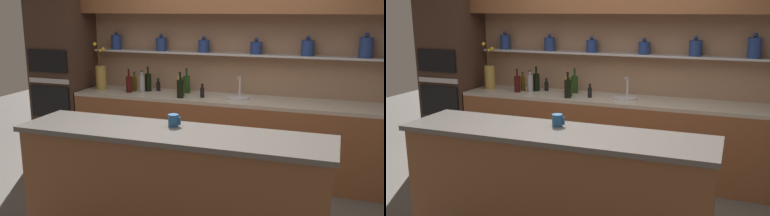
{
  "view_description": "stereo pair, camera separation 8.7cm",
  "coord_description": "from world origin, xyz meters",
  "views": [
    {
      "loc": [
        1.19,
        -3.51,
        1.94
      ],
      "look_at": [
        -0.15,
        0.33,
        0.99
      ],
      "focal_mm": 40.0,
      "sensor_mm": 36.0,
      "label": 1
    },
    {
      "loc": [
        1.28,
        -3.48,
        1.94
      ],
      "look_at": [
        -0.15,
        0.33,
        0.99
      ],
      "focal_mm": 40.0,
      "sensor_mm": 36.0,
      "label": 2
    }
  ],
  "objects": [
    {
      "name": "bottle_wine_3",
      "position": [
        -1.27,
        1.17,
        1.03
      ],
      "size": [
        0.08,
        0.08,
        0.29
      ],
      "color": "#380C0C",
      "rests_on": "back_counter_unit"
    },
    {
      "name": "back_counter_unit",
      "position": [
        -0.08,
        1.24,
        0.46
      ],
      "size": [
        3.67,
        0.62,
        0.92
      ],
      "color": "brown",
      "rests_on": "ground_plane"
    },
    {
      "name": "bottle_spirit_1",
      "position": [
        -1.12,
        1.23,
        1.03
      ],
      "size": [
        0.07,
        0.07,
        0.27
      ],
      "color": "gray",
      "rests_on": "back_counter_unit"
    },
    {
      "name": "back_wall_unit",
      "position": [
        0.0,
        1.53,
        1.55
      ],
      "size": [
        5.2,
        0.44,
        2.6
      ],
      "color": "#937056",
      "rests_on": "ground_plane"
    },
    {
      "name": "island_counter",
      "position": [
        0.0,
        -0.58,
        0.51
      ],
      "size": [
        2.47,
        0.61,
        1.02
      ],
      "color": "brown",
      "rests_on": "ground_plane"
    },
    {
      "name": "bottle_oil_9",
      "position": [
        -0.58,
        1.19,
        1.0
      ],
      "size": [
        0.07,
        0.07,
        0.22
      ],
      "color": "#47380A",
      "rests_on": "back_counter_unit"
    },
    {
      "name": "bottle_wine_6",
      "position": [
        -0.58,
        1.37,
        1.03
      ],
      "size": [
        0.08,
        0.08,
        0.3
      ],
      "color": "#193814",
      "rests_on": "back_counter_unit"
    },
    {
      "name": "flower_vase",
      "position": [
        -1.71,
        1.25,
        1.09
      ],
      "size": [
        0.14,
        0.14,
        0.6
      ],
      "color": "olive",
      "rests_on": "back_counter_unit"
    },
    {
      "name": "coffee_mug",
      "position": [
        -0.03,
        -0.45,
        1.07
      ],
      "size": [
        0.1,
        0.08,
        0.1
      ],
      "color": "#235184",
      "rests_on": "island_counter"
    },
    {
      "name": "bottle_sauce_7",
      "position": [
        -0.97,
        1.38,
        0.99
      ],
      "size": [
        0.05,
        0.05,
        0.16
      ],
      "color": "black",
      "rests_on": "back_counter_unit"
    },
    {
      "name": "bottle_oil_2",
      "position": [
        -1.25,
        1.28,
        1.02
      ],
      "size": [
        0.06,
        0.06,
        0.24
      ],
      "color": "#47380A",
      "rests_on": "back_counter_unit"
    },
    {
      "name": "oven_tower",
      "position": [
        -2.27,
        1.24,
        1.03
      ],
      "size": [
        0.67,
        0.64,
        2.07
      ],
      "color": "#3D281E",
      "rests_on": "ground_plane"
    },
    {
      "name": "sink_fixture",
      "position": [
        0.09,
        1.25,
        0.95
      ],
      "size": [
        0.27,
        0.27,
        0.25
      ],
      "color": "#B7B7BC",
      "rests_on": "back_counter_unit"
    },
    {
      "name": "bottle_spirit_5",
      "position": [
        -0.65,
        1.32,
        1.03
      ],
      "size": [
        0.07,
        0.07,
        0.26
      ],
      "color": "tan",
      "rests_on": "back_counter_unit"
    },
    {
      "name": "bottle_wine_0",
      "position": [
        -1.08,
        1.33,
        1.04
      ],
      "size": [
        0.08,
        0.08,
        0.31
      ],
      "color": "black",
      "rests_on": "back_counter_unit"
    },
    {
      "name": "bottle_wine_8",
      "position": [
        -0.55,
        1.07,
        1.03
      ],
      "size": [
        0.08,
        0.08,
        0.3
      ],
      "color": "black",
      "rests_on": "back_counter_unit"
    },
    {
      "name": "bottle_sauce_4",
      "position": [
        -0.31,
        1.17,
        0.99
      ],
      "size": [
        0.05,
        0.05,
        0.16
      ],
      "color": "black",
      "rests_on": "back_counter_unit"
    }
  ]
}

